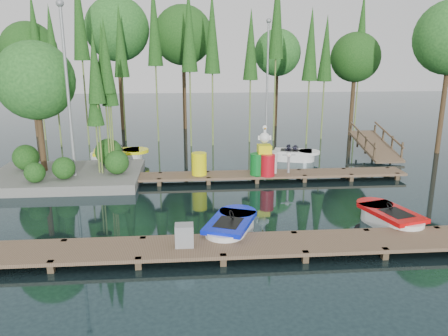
{
  "coord_description": "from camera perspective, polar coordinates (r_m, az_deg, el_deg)",
  "views": [
    {
      "loc": [
        -0.84,
        -15.31,
        5.3
      ],
      "look_at": [
        0.5,
        0.5,
        1.1
      ],
      "focal_mm": 35.0,
      "sensor_mm": 36.0,
      "label": 1
    }
  ],
  "objects": [
    {
      "name": "ramp",
      "position": [
        24.39,
        19.08,
        2.86
      ],
      "size": [
        1.5,
        3.94,
        1.49
      ],
      "color": "brown",
      "rests_on": "ground"
    },
    {
      "name": "island",
      "position": [
        19.49,
        -21.27,
        7.6
      ],
      "size": [
        6.2,
        4.2,
        6.75
      ],
      "color": "slate",
      "rests_on": "ground"
    },
    {
      "name": "ground_plane",
      "position": [
        16.22,
        -1.61,
        -4.25
      ],
      "size": [
        90.0,
        90.0,
        0.0
      ],
      "primitive_type": "plane",
      "color": "#1C3035"
    },
    {
      "name": "boat_blue",
      "position": [
        13.06,
        0.88,
        -7.92
      ],
      "size": [
        2.02,
        2.79,
        0.86
      ],
      "rotation": [
        0.0,
        0.0,
        -0.38
      ],
      "color": "white",
      "rests_on": "ground"
    },
    {
      "name": "utility_cabinet",
      "position": [
        11.78,
        -5.21,
        -8.74
      ],
      "size": [
        0.49,
        0.41,
        0.6
      ],
      "primitive_type": "cube",
      "color": "gray",
      "rests_on": "near_dock"
    },
    {
      "name": "lamp_rear",
      "position": [
        26.77,
        5.7,
        12.53
      ],
      "size": [
        0.3,
        0.3,
        7.25
      ],
      "color": "gray",
      "rests_on": "ground"
    },
    {
      "name": "boat_red",
      "position": [
        14.74,
        20.87,
        -6.23
      ],
      "size": [
        1.77,
        2.74,
        0.85
      ],
      "rotation": [
        0.0,
        0.0,
        0.27
      ],
      "color": "white",
      "rests_on": "ground"
    },
    {
      "name": "drum_cluster",
      "position": [
        18.47,
        5.36,
        1.03
      ],
      "size": [
        1.21,
        1.11,
        2.09
      ],
      "color": "#0C6C22",
      "rests_on": "far_dock"
    },
    {
      "name": "boat_white_far",
      "position": [
        22.47,
        9.1,
        1.67
      ],
      "size": [
        2.63,
        1.72,
        1.15
      ],
      "rotation": [
        0.0,
        0.0,
        0.42
      ],
      "color": "white",
      "rests_on": "ground"
    },
    {
      "name": "far_dock",
      "position": [
        18.6,
        1.01,
        -0.99
      ],
      "size": [
        15.0,
        1.2,
        0.5
      ],
      "color": "brown",
      "rests_on": "ground"
    },
    {
      "name": "seagull_post",
      "position": [
        18.83,
        8.46,
        1.17
      ],
      "size": [
        0.56,
        0.3,
        0.89
      ],
      "color": "gray",
      "rests_on": "far_dock"
    },
    {
      "name": "yellow_barrel",
      "position": [
        18.38,
        -3.26,
        0.54
      ],
      "size": [
        0.63,
        0.63,
        0.95
      ],
      "primitive_type": "cylinder",
      "color": "#F4F10C",
      "rests_on": "far_dock"
    },
    {
      "name": "tree_screen",
      "position": [
        25.94,
        -7.82,
        16.5
      ],
      "size": [
        34.42,
        18.53,
        10.31
      ],
      "color": "#45311D",
      "rests_on": "ground"
    },
    {
      "name": "near_dock",
      "position": [
        11.96,
        -0.36,
        -10.22
      ],
      "size": [
        18.0,
        1.5,
        0.5
      ],
      "color": "brown",
      "rests_on": "ground"
    },
    {
      "name": "boat_yellow_far",
      "position": [
        22.45,
        -13.7,
        1.54
      ],
      "size": [
        2.98,
        1.61,
        1.43
      ],
      "rotation": [
        0.0,
        0.0,
        -0.23
      ],
      "color": "white",
      "rests_on": "ground"
    },
    {
      "name": "lamp_island",
      "position": [
        18.43,
        -19.84,
        10.74
      ],
      "size": [
        0.3,
        0.3,
        7.25
      ],
      "color": "gray",
      "rests_on": "ground"
    }
  ]
}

